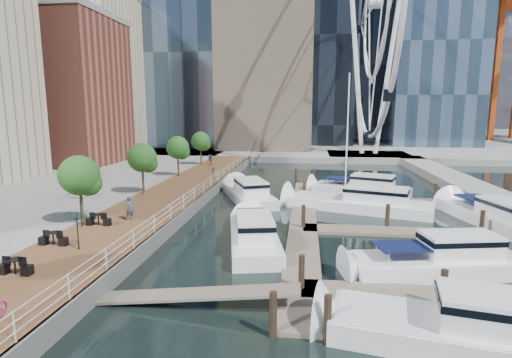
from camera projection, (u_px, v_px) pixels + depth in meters
name	position (u px, v px, depth m)	size (l,w,h in m)	color
ground	(245.00, 271.00, 21.12)	(520.00, 520.00, 0.00)	black
boardwalk	(173.00, 198.00, 36.81)	(6.00, 60.00, 1.00)	brown
seawall	(205.00, 198.00, 36.44)	(0.25, 60.00, 1.00)	#595954
land_far	(296.00, 137.00, 120.79)	(200.00, 114.00, 1.00)	gray
breakwater	(483.00, 195.00, 38.13)	(4.00, 60.00, 1.00)	gray
pier	(368.00, 156.00, 70.17)	(14.00, 12.00, 1.00)	gray
railing	(204.00, 187.00, 36.28)	(0.10, 60.00, 1.05)	white
floating_docks	(370.00, 218.00, 29.81)	(16.00, 34.00, 2.60)	#6D6051
midrise_condos	(9.00, 70.00, 49.23)	(19.00, 67.00, 28.00)	#BCAD8E
ferris_wheel	(376.00, 4.00, 65.89)	(5.80, 45.60, 47.80)	white
street_trees	(142.00, 158.00, 35.49)	(2.60, 42.60, 4.60)	#3F2B1C
cafe_tables	(36.00, 251.00, 20.21)	(2.50, 13.70, 0.74)	black
yacht_foreground	(438.00, 274.00, 20.83)	(2.63, 9.82, 2.15)	white
pedestrian_near	(130.00, 208.00, 27.26)	(0.60, 0.39, 1.64)	#474C5F
pedestrian_mid	(213.00, 175.00, 41.63)	(0.79, 0.61, 1.62)	#816B59
pedestrian_far	(211.00, 159.00, 55.19)	(0.93, 0.39, 1.59)	#32373F
moored_yachts	(357.00, 215.00, 32.50)	(26.02, 32.36, 11.50)	white
cafe_seating	(45.00, 232.00, 20.95)	(4.81, 13.81, 2.39)	#0F3910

